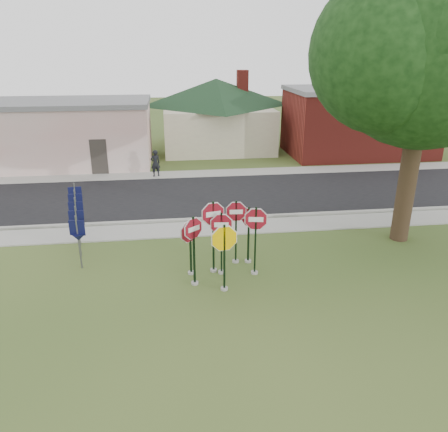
{
  "coord_description": "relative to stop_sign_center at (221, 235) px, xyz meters",
  "views": [
    {
      "loc": [
        -1.71,
        -11.9,
        7.35
      ],
      "look_at": [
        0.05,
        2.0,
        1.94
      ],
      "focal_mm": 35.0,
      "sensor_mm": 36.0,
      "label": 1
    }
  ],
  "objects": [
    {
      "name": "pedestrian",
      "position": [
        -2.49,
        12.54,
        -0.57
      ],
      "size": [
        0.68,
        0.56,
        1.61
      ],
      "primitive_type": "imported",
      "rotation": [
        0.0,
        0.0,
        3.49
      ],
      "color": "black",
      "rests_on": "sidewalk_far"
    },
    {
      "name": "stop_sign_left",
      "position": [
        -0.97,
        -0.65,
        0.09
      ],
      "size": [
        0.8,
        0.62,
        2.5
      ],
      "color": "gray",
      "rests_on": "ground"
    },
    {
      "name": "stop_sign_yellow",
      "position": [
        -0.05,
        -1.13,
        0.04
      ],
      "size": [
        1.16,
        0.24,
        2.41
      ],
      "color": "gray",
      "rests_on": "ground"
    },
    {
      "name": "ground",
      "position": [
        0.1,
        -1.5,
        -1.43
      ],
      "size": [
        120.0,
        120.0,
        0.0
      ],
      "primitive_type": "plane",
      "color": "#304A1C",
      "rests_on": "ground"
    },
    {
      "name": "building_stucco",
      "position": [
        -8.9,
        16.5,
        0.71
      ],
      "size": [
        12.2,
        6.2,
        4.2
      ],
      "color": "silver",
      "rests_on": "ground"
    },
    {
      "name": "sidewalk_far",
      "position": [
        0.1,
        12.8,
        -1.4
      ],
      "size": [
        60.0,
        1.6,
        0.06
      ],
      "primitive_type": "cube",
      "color": "gray",
      "rests_on": "ground"
    },
    {
      "name": "stop_sign_back_right",
      "position": [
        0.61,
        0.76,
        0.09
      ],
      "size": [
        1.01,
        0.24,
        2.49
      ],
      "color": "gray",
      "rests_on": "ground"
    },
    {
      "name": "building_house",
      "position": [
        2.1,
        20.5,
        2.21
      ],
      "size": [
        11.6,
        11.6,
        6.2
      ],
      "color": "beige",
      "rests_on": "ground"
    },
    {
      "name": "sidewalk_near",
      "position": [
        0.1,
        4.0,
        -1.4
      ],
      "size": [
        60.0,
        1.6,
        0.06
      ],
      "primitive_type": "cube",
      "color": "gray",
      "rests_on": "ground"
    },
    {
      "name": "stop_sign_far_right",
      "position": [
        1.07,
        0.71,
        -0.1
      ],
      "size": [
        0.72,
        0.67,
        2.24
      ],
      "color": "gray",
      "rests_on": "ground"
    },
    {
      "name": "oak_tree",
      "position": [
        7.6,
        2.0,
        6.01
      ],
      "size": [
        10.94,
        10.34,
        11.13
      ],
      "color": "black",
      "rests_on": "ground"
    },
    {
      "name": "stop_sign_right",
      "position": [
        1.14,
        -0.18,
        0.16
      ],
      "size": [
        1.05,
        0.24,
        2.57
      ],
      "color": "gray",
      "rests_on": "ground"
    },
    {
      "name": "curb",
      "position": [
        0.1,
        5.0,
        -1.36
      ],
      "size": [
        60.0,
        0.2,
        0.14
      ],
      "primitive_type": "cube",
      "color": "gray",
      "rests_on": "ground"
    },
    {
      "name": "stop_sign_center",
      "position": [
        0.0,
        0.0,
        0.0
      ],
      "size": [
        1.04,
        0.24,
        2.36
      ],
      "color": "gray",
      "rests_on": "ground"
    },
    {
      "name": "route_sign_row",
      "position": [
        -5.3,
        3.0,
        -0.21
      ],
      "size": [
        1.43,
        4.63,
        2.0
      ],
      "color": "#59595E",
      "rests_on": "ground"
    },
    {
      "name": "road",
      "position": [
        0.1,
        8.5,
        -1.41
      ],
      "size": [
        60.0,
        7.0,
        0.04
      ],
      "primitive_type": "cube",
      "color": "black",
      "rests_on": "ground"
    },
    {
      "name": "building_brick",
      "position": [
        12.1,
        17.0,
        0.97
      ],
      "size": [
        10.2,
        6.2,
        4.75
      ],
      "color": "maroon",
      "rests_on": "ground"
    },
    {
      "name": "stop_sign_far_left",
      "position": [
        -1.05,
        0.09,
        -0.16
      ],
      "size": [
        0.89,
        0.65,
        2.14
      ],
      "color": "gray",
      "rests_on": "ground"
    },
    {
      "name": "stop_sign_back_left",
      "position": [
        -0.26,
        0.17,
        0.28
      ],
      "size": [
        1.09,
        0.26,
        2.72
      ],
      "color": "gray",
      "rests_on": "ground"
    },
    {
      "name": "bg_tree_right",
      "position": [
        22.1,
        24.5,
        4.14
      ],
      "size": [
        5.6,
        5.6,
        8.4
      ],
      "color": "black",
      "rests_on": "ground"
    }
  ]
}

